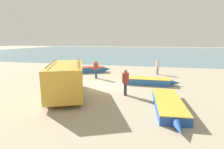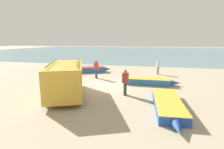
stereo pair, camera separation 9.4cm
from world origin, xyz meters
TOP-DOWN VIEW (x-y plane):
  - ground_plane at (0.00, 0.00)m, footprint 200.00×200.00m
  - sea_water at (0.00, 52.00)m, footprint 120.00×80.00m
  - parked_van at (-1.75, -3.39)m, footprint 4.11×5.83m
  - fishing_rowboat_0 at (3.63, 1.20)m, footprint 4.74×1.32m
  - fishing_rowboat_1 at (4.86, -4.26)m, footprint 1.76×5.61m
  - fishing_rowboat_2 at (-3.61, 5.58)m, footprint 4.97×3.09m
  - fisherman_0 at (-4.15, 0.94)m, footprint 0.46×0.46m
  - fisherman_1 at (-1.59, 2.54)m, footprint 0.47×0.47m
  - fisherman_2 at (2.14, -2.29)m, footprint 0.47×0.47m
  - fisherman_3 at (4.48, 6.11)m, footprint 0.43×0.43m

SIDE VIEW (x-z plane):
  - ground_plane at x=0.00m, z-range 0.00..0.00m
  - sea_water at x=0.00m, z-range 0.00..0.01m
  - fishing_rowboat_1 at x=4.86m, z-range 0.00..0.49m
  - fishing_rowboat_0 at x=3.63m, z-range 0.00..0.55m
  - fishing_rowboat_2 at x=-3.61m, z-range 0.00..0.64m
  - fisherman_3 at x=4.48m, z-range 0.16..1.80m
  - fisherman_0 at x=-4.15m, z-range 0.17..1.92m
  - fisherman_1 at x=-1.59m, z-range 0.18..1.98m
  - fisherman_2 at x=2.14m, z-range 0.18..1.98m
  - parked_van at x=-1.75m, z-range 0.05..2.38m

